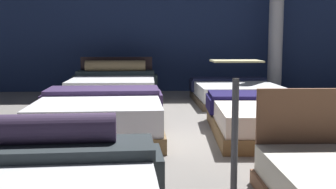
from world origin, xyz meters
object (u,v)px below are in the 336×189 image
at_px(price_sign, 234,175).
at_px(bed_2, 100,116).
at_px(bed_4, 114,88).
at_px(bed_3, 273,118).
at_px(bed_5, 235,93).
at_px(support_pillar, 276,17).

bearing_deg(price_sign, bed_2, 110.53).
relative_size(bed_2, price_sign, 1.84).
height_order(bed_2, bed_4, bed_4).
relative_size(bed_3, price_sign, 1.98).
xyz_separation_m(bed_5, price_sign, (-1.21, -5.74, 0.24)).
xyz_separation_m(bed_2, bed_3, (2.27, -0.04, -0.04)).
xyz_separation_m(price_sign, support_pillar, (2.42, 7.14, 1.31)).
bearing_deg(support_pillar, bed_4, -161.29).
bearing_deg(bed_2, support_pillar, 47.76).
bearing_deg(support_pillar, price_sign, -108.73).
xyz_separation_m(bed_4, support_pillar, (3.61, 1.22, 1.47)).
distance_m(bed_3, bed_4, 3.75).
bearing_deg(bed_2, price_sign, -71.02).
bearing_deg(bed_3, price_sign, -107.46).
height_order(bed_2, support_pillar, support_pillar).
bearing_deg(bed_2, bed_5, 47.89).
xyz_separation_m(bed_3, price_sign, (-1.14, -2.98, 0.22)).
relative_size(bed_4, price_sign, 1.79).
bearing_deg(support_pillar, bed_5, -130.95).
xyz_separation_m(bed_4, price_sign, (1.18, -5.92, 0.16)).
distance_m(bed_5, price_sign, 5.87).
distance_m(bed_3, support_pillar, 4.62).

